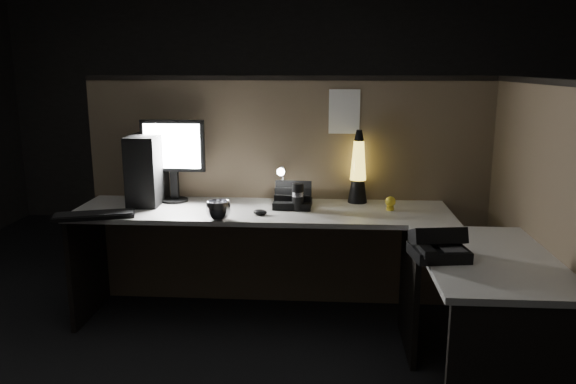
# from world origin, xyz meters

# --- Properties ---
(floor) EXTENTS (6.00, 6.00, 0.00)m
(floor) POSITION_xyz_m (0.00, 0.00, 0.00)
(floor) COLOR black
(floor) RESTS_ON ground
(room_shell) EXTENTS (6.00, 6.00, 6.00)m
(room_shell) POSITION_xyz_m (0.00, 0.00, 1.62)
(room_shell) COLOR silver
(room_shell) RESTS_ON ground
(partition_back) EXTENTS (2.66, 0.06, 1.50)m
(partition_back) POSITION_xyz_m (0.00, 0.93, 0.75)
(partition_back) COLOR brown
(partition_back) RESTS_ON ground
(partition_right) EXTENTS (0.06, 1.66, 1.50)m
(partition_right) POSITION_xyz_m (1.33, 0.10, 0.75)
(partition_right) COLOR brown
(partition_right) RESTS_ON ground
(desk) EXTENTS (2.60, 1.60, 0.73)m
(desk) POSITION_xyz_m (0.18, 0.25, 0.58)
(desk) COLOR #A5A29C
(desk) RESTS_ON ground
(pc_tower) EXTENTS (0.20, 0.42, 0.44)m
(pc_tower) POSITION_xyz_m (-0.90, 0.75, 0.95)
(pc_tower) COLOR black
(pc_tower) RESTS_ON desk
(monitor) EXTENTS (0.41, 0.18, 0.53)m
(monitor) POSITION_xyz_m (-0.74, 0.78, 1.05)
(monitor) COLOR black
(monitor) RESTS_ON desk
(keyboard) EXTENTS (0.48, 0.28, 0.02)m
(keyboard) POSITION_xyz_m (-1.10, 0.34, 0.74)
(keyboard) COLOR black
(keyboard) RESTS_ON desk
(mouse) EXTENTS (0.10, 0.08, 0.03)m
(mouse) POSITION_xyz_m (-0.15, 0.46, 0.75)
(mouse) COLOR black
(mouse) RESTS_ON desk
(clip_lamp) EXTENTS (0.05, 0.19, 0.25)m
(clip_lamp) POSITION_xyz_m (-0.04, 0.73, 0.87)
(clip_lamp) COLOR silver
(clip_lamp) RESTS_ON desk
(organizer) EXTENTS (0.24, 0.21, 0.17)m
(organizer) POSITION_xyz_m (0.04, 0.67, 0.77)
(organizer) COLOR black
(organizer) RESTS_ON desk
(lava_lamp) EXTENTS (0.13, 0.13, 0.47)m
(lava_lamp) POSITION_xyz_m (0.44, 0.82, 0.92)
(lava_lamp) COLOR black
(lava_lamp) RESTS_ON desk
(travel_mug) EXTENTS (0.07, 0.07, 0.17)m
(travel_mug) POSITION_xyz_m (0.07, 0.59, 0.81)
(travel_mug) COLOR black
(travel_mug) RESTS_ON desk
(steel_mug) EXTENTS (0.15, 0.15, 0.11)m
(steel_mug) POSITION_xyz_m (-0.37, 0.34, 0.79)
(steel_mug) COLOR #B0B1B7
(steel_mug) RESTS_ON desk
(figurine) EXTENTS (0.06, 0.06, 0.06)m
(figurine) POSITION_xyz_m (0.63, 0.63, 0.78)
(figurine) COLOR yellow
(figurine) RESTS_ON desk
(pinned_paper) EXTENTS (0.20, 0.00, 0.28)m
(pinned_paper) POSITION_xyz_m (0.35, 0.90, 1.31)
(pinned_paper) COLOR white
(pinned_paper) RESTS_ON partition_back
(desk_phone) EXTENTS (0.27, 0.28, 0.15)m
(desk_phone) POSITION_xyz_m (0.76, -0.22, 0.79)
(desk_phone) COLOR black
(desk_phone) RESTS_ON desk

